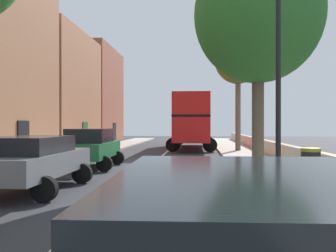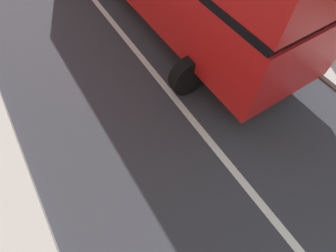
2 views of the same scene
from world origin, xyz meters
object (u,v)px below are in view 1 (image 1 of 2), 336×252
Objects in this scene: double_decker_bus at (192,119)px; litter_bin_right at (311,168)px; parked_car_grey_left_1 at (33,159)px; street_tree_right_1 at (258,15)px; street_tree_right_3 at (238,60)px; parked_car_green_left_2 at (91,146)px; lamppost_right at (278,54)px.

double_decker_bus reaches higher than litter_bin_right.
parked_car_grey_left_1 is (-4.20, -18.56, -1.45)m from double_decker_bus.
street_tree_right_1 is 10.14m from street_tree_right_3.
parked_car_green_left_2 is at bearing 176.06° from street_tree_right_1.
parked_car_grey_left_1 is 0.56× the size of street_tree_right_3.
lamppost_right is at bearing -154.05° from litter_bin_right.
double_decker_bus is 6.24m from street_tree_right_3.
street_tree_right_1 is 7.21m from litter_bin_right.
street_tree_right_3 reaches higher than litter_bin_right.
double_decker_bus is 1.76× the size of lamppost_right.
street_tree_right_3 is at bearing 91.41° from litter_bin_right.
parked_car_grey_left_1 is 4.01× the size of litter_bin_right.
street_tree_right_3 is (7.44, 15.09, 5.49)m from parked_car_grey_left_1.
parked_car_green_left_2 is at bearing 89.98° from parked_car_grey_left_1.
parked_car_green_left_2 is at bearing 147.88° from litter_bin_right.
parked_car_grey_left_1 reaches higher than litter_bin_right.
street_tree_right_3 reaches higher than parked_car_grey_left_1.
street_tree_right_1 reaches higher than parked_car_green_left_2.
street_tree_right_3 is at bearing -46.99° from double_decker_bus.
double_decker_bus is at bearing 133.01° from street_tree_right_3.
litter_bin_right is at bearing -88.59° from street_tree_right_3.
double_decker_bus is 19.09m from parked_car_grey_left_1.
double_decker_bus is at bearing 77.25° from parked_car_grey_left_1.
litter_bin_right is at bearing -80.83° from street_tree_right_1.
street_tree_right_1 reaches higher than parked_car_grey_left_1.
street_tree_right_1 is (2.89, -13.61, 4.00)m from double_decker_bus.
street_tree_right_1 is (7.09, -0.49, 5.39)m from parked_car_green_left_2.
parked_car_green_left_2 is at bearing 141.64° from lamppost_right.
parked_car_grey_left_1 is 0.71× the size of lamppost_right.
street_tree_right_1 reaches higher than double_decker_bus.
lamppost_right is (6.80, 0.06, 2.90)m from parked_car_grey_left_1.
parked_car_green_left_2 is 0.51× the size of street_tree_right_3.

